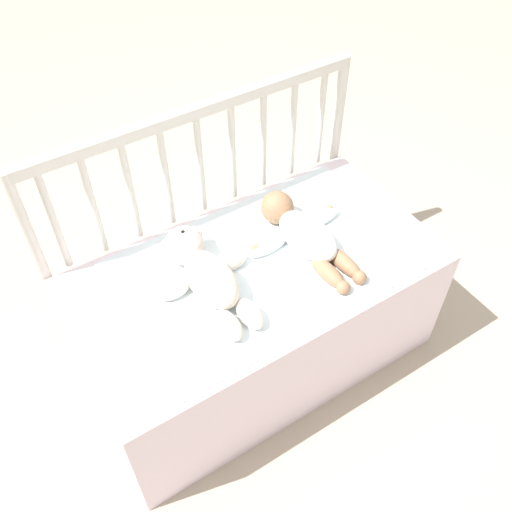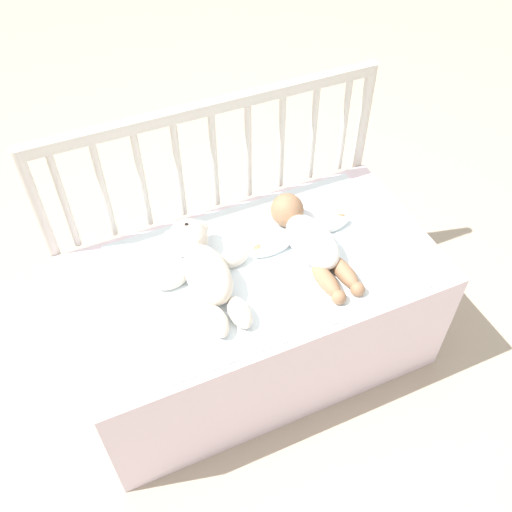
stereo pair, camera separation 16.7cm
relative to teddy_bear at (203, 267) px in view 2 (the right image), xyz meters
name	(u,v)px [view 2 (the right image)]	position (x,y,z in m)	size (l,w,h in m)	color
ground_plane	(256,352)	(0.15, -0.03, -0.51)	(12.00, 12.00, 0.00)	tan
crib_mattress	(256,314)	(0.15, -0.03, -0.28)	(1.12, 0.60, 0.45)	silver
crib_rail	(215,172)	(0.15, 0.29, 0.08)	(1.12, 0.04, 0.84)	beige
blanket	(265,265)	(0.19, -0.03, -0.05)	(0.87, 0.55, 0.01)	white
teddy_bear	(203,267)	(0.00, 0.00, 0.00)	(0.30, 0.42, 0.12)	silver
baby	(309,239)	(0.34, -0.02, -0.01)	(0.35, 0.43, 0.11)	white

